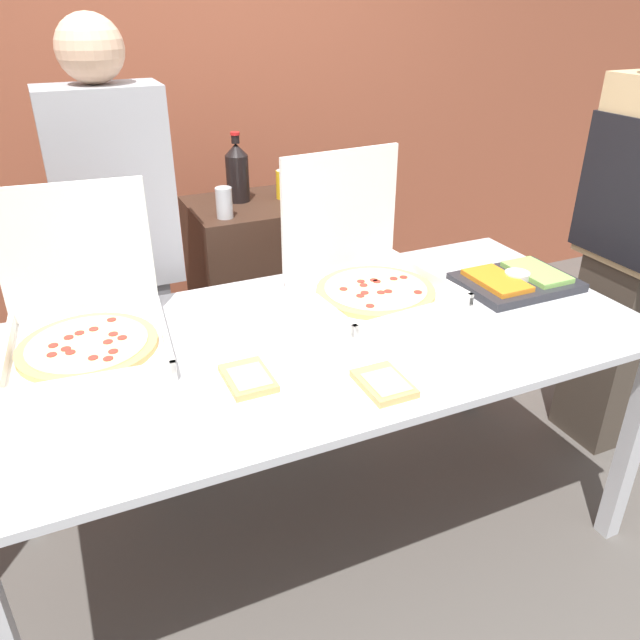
# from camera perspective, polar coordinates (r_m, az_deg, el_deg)

# --- Properties ---
(ground_plane) EXTENTS (16.00, 16.00, 0.00)m
(ground_plane) POSITION_cam_1_polar(r_m,az_deg,el_deg) (2.44, 0.00, -18.75)
(ground_plane) COLOR #514C47
(brick_wall_behind) EXTENTS (10.00, 0.06, 2.80)m
(brick_wall_behind) POSITION_cam_1_polar(r_m,az_deg,el_deg) (3.33, -12.99, 20.65)
(brick_wall_behind) COLOR #9E5138
(brick_wall_behind) RESTS_ON ground_plane
(buffet_table) EXTENTS (2.04, 0.97, 0.84)m
(buffet_table) POSITION_cam_1_polar(r_m,az_deg,el_deg) (1.97, 0.00, -3.67)
(buffet_table) COLOR silver
(buffet_table) RESTS_ON ground_plane
(pizza_box_far_right) EXTENTS (0.50, 0.52, 0.46)m
(pizza_box_far_right) POSITION_cam_1_polar(r_m,az_deg,el_deg) (2.17, 4.27, 4.48)
(pizza_box_far_right) COLOR silver
(pizza_box_far_right) RESTS_ON buffet_table
(pizza_box_near_right) EXTENTS (0.49, 0.51, 0.45)m
(pizza_box_near_right) POSITION_cam_1_polar(r_m,az_deg,el_deg) (1.95, -20.71, -0.17)
(pizza_box_near_right) COLOR silver
(pizza_box_near_right) RESTS_ON buffet_table
(paper_plate_front_center) EXTENTS (0.25, 0.25, 0.03)m
(paper_plate_front_center) POSITION_cam_1_polar(r_m,az_deg,el_deg) (1.70, -6.57, -5.46)
(paper_plate_front_center) COLOR white
(paper_plate_front_center) RESTS_ON buffet_table
(paper_plate_front_left) EXTENTS (0.23, 0.23, 0.03)m
(paper_plate_front_left) POSITION_cam_1_polar(r_m,az_deg,el_deg) (1.67, 5.87, -5.95)
(paper_plate_front_left) COLOR white
(paper_plate_front_left) RESTS_ON buffet_table
(veggie_tray) EXTENTS (0.40, 0.29, 0.05)m
(veggie_tray) POSITION_cam_1_polar(r_m,az_deg,el_deg) (2.34, 17.51, 3.47)
(veggie_tray) COLOR #28282D
(veggie_tray) RESTS_ON buffet_table
(sideboard_podium) EXTENTS (0.58, 0.47, 0.97)m
(sideboard_podium) POSITION_cam_1_polar(r_m,az_deg,el_deg) (2.92, -5.37, 1.50)
(sideboard_podium) COLOR #382319
(sideboard_podium) RESTS_ON ground_plane
(soda_bottle) EXTENTS (0.10, 0.10, 0.29)m
(soda_bottle) POSITION_cam_1_polar(r_m,az_deg,el_deg) (2.75, -7.57, 13.29)
(soda_bottle) COLOR black
(soda_bottle) RESTS_ON sideboard_podium
(soda_can_silver) EXTENTS (0.07, 0.07, 0.12)m
(soda_can_silver) POSITION_cam_1_polar(r_m,az_deg,el_deg) (2.55, -8.75, 10.56)
(soda_can_silver) COLOR silver
(soda_can_silver) RESTS_ON sideboard_podium
(soda_can_colored) EXTENTS (0.07, 0.07, 0.12)m
(soda_can_colored) POSITION_cam_1_polar(r_m,az_deg,el_deg) (2.78, -3.35, 12.28)
(soda_can_colored) COLOR gold
(soda_can_colored) RESTS_ON sideboard_podium
(person_guest_cap) EXTENTS (0.40, 0.22, 1.73)m
(person_guest_cap) POSITION_cam_1_polar(r_m,az_deg,el_deg) (2.41, -17.55, 5.31)
(person_guest_cap) COLOR slate
(person_guest_cap) RESTS_ON ground_plane
(person_server_vest) EXTENTS (0.24, 0.42, 1.74)m
(person_server_vest) POSITION_cam_1_polar(r_m,az_deg,el_deg) (2.70, 27.07, 7.68)
(person_server_vest) COLOR #473D33
(person_server_vest) RESTS_ON ground_plane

